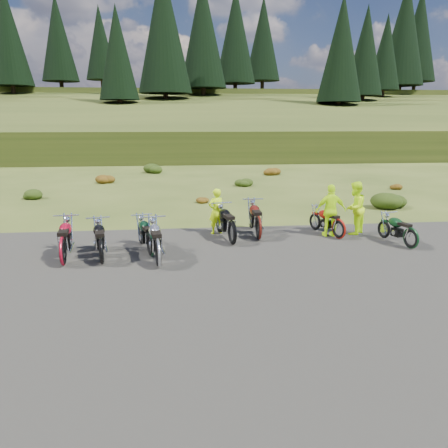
{
  "coord_description": "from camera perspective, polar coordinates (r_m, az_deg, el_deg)",
  "views": [
    {
      "loc": [
        -1.51,
        -12.0,
        4.02
      ],
      "look_at": [
        -0.15,
        0.83,
        0.92
      ],
      "focal_mm": 35.0,
      "sensor_mm": 36.0,
      "label": 1
    }
  ],
  "objects": [
    {
      "name": "conifer_19",
      "position": [
        84.38,
        -20.9,
        21.77
      ],
      "size": [
        6.16,
        6.16,
        16.0
      ],
      "color": "black",
      "rests_on": "ground"
    },
    {
      "name": "gravel_pad",
      "position": [
        10.89,
        2.36,
        -8.18
      ],
      "size": [
        20.0,
        12.0,
        0.04
      ],
      "primitive_type": "cube",
      "color": "black",
      "rests_on": "ground"
    },
    {
      "name": "shrub_3",
      "position": [
        34.14,
        -9.12,
        7.35
      ],
      "size": [
        1.56,
        1.56,
        0.92
      ],
      "primitive_type": "ellipsoid",
      "color": "black",
      "rests_on": "ground"
    },
    {
      "name": "motorcycle_5",
      "position": [
        14.32,
        1.09,
        -2.81
      ],
      "size": [
        1.16,
        2.4,
        1.2
      ],
      "primitive_type": null,
      "rotation": [
        0.0,
        0.0,
        1.75
      ],
      "color": "black",
      "rests_on": "ground"
    },
    {
      "name": "hill_plateau",
      "position": [
        122.08,
        -5.48,
        11.55
      ],
      "size": [
        300.0,
        90.0,
        9.17
      ],
      "primitive_type": "cube",
      "color": "#303E14",
      "rests_on": "ground"
    },
    {
      "name": "shrub_6",
      "position": [
        32.75,
        6.19,
        7.05
      ],
      "size": [
        1.3,
        1.3,
        0.77
      ],
      "primitive_type": "ellipsoid",
      "color": "#6D330D",
      "rests_on": "ground"
    },
    {
      "name": "motorcycle_3",
      "position": [
        12.31,
        -8.53,
        -5.71
      ],
      "size": [
        1.07,
        2.38,
        1.2
      ],
      "primitive_type": null,
      "rotation": [
        0.0,
        0.0,
        1.71
      ],
      "color": "#BCBBC1",
      "rests_on": "ground"
    },
    {
      "name": "motorcycle_6",
      "position": [
        15.52,
        14.68,
        -1.96
      ],
      "size": [
        1.28,
        2.06,
        1.02
      ],
      "primitive_type": null,
      "rotation": [
        0.0,
        0.0,
        1.92
      ],
      "color": "#9A140B",
      "rests_on": "ground"
    },
    {
      "name": "conifer_23",
      "position": [
        75.35,
        -2.78,
        23.77
      ],
      "size": [
        7.48,
        7.48,
        19.0
      ],
      "color": "black",
      "rests_on": "ground"
    },
    {
      "name": "person_middle",
      "position": [
        15.52,
        -1.03,
        1.57
      ],
      "size": [
        0.69,
        0.58,
        1.62
      ],
      "primitive_type": "imported",
      "rotation": [
        0.0,
        0.0,
        3.51
      ],
      "color": "#BEED0C",
      "rests_on": "ground"
    },
    {
      "name": "motorcycle_4",
      "position": [
        14.95,
        4.52,
        -2.14
      ],
      "size": [
        0.8,
        2.33,
        1.22
      ],
      "primitive_type": null,
      "rotation": [
        0.0,
        0.0,
        1.56
      ],
      "color": "#4E130D",
      "rests_on": "ground"
    },
    {
      "name": "motorcycle_7",
      "position": [
        15.1,
        23.1,
        -3.06
      ],
      "size": [
        1.06,
        2.0,
        1.0
      ],
      "primitive_type": null,
      "rotation": [
        0.0,
        0.0,
        1.81
      ],
      "color": "#0E3316",
      "rests_on": "ground"
    },
    {
      "name": "conifer_26",
      "position": [
        65.69,
        15.08,
        21.25
      ],
      "size": [
        6.16,
        6.16,
        16.0
      ],
      "color": "black",
      "rests_on": "ground"
    },
    {
      "name": "conifer_29",
      "position": [
        90.03,
        22.5,
        22.1
      ],
      "size": [
        7.92,
        7.92,
        20.0
      ],
      "color": "black",
      "rests_on": "ground"
    },
    {
      "name": "shrub_2",
      "position": [
        29.21,
        -15.35,
        5.87
      ],
      "size": [
        1.3,
        1.3,
        0.77
      ],
      "primitive_type": "ellipsoid",
      "color": "#6D330D",
      "rests_on": "ground"
    },
    {
      "name": "motorcycle_2",
      "position": [
        13.28,
        -9.51,
        -4.3
      ],
      "size": [
        1.23,
        2.18,
        1.09
      ],
      "primitive_type": null,
      "rotation": [
        0.0,
        0.0,
        1.85
      ],
      "color": "black",
      "rests_on": "ground"
    },
    {
      "name": "shrub_7",
      "position": [
        21.77,
        20.85,
        3.2
      ],
      "size": [
        1.56,
        1.56,
        0.92
      ],
      "primitive_type": "ellipsoid",
      "color": "black",
      "rests_on": "ground"
    },
    {
      "name": "ground",
      "position": [
        12.75,
        1.05,
        -4.88
      ],
      "size": [
        300.0,
        300.0,
        0.0
      ],
      "primitive_type": "plane",
      "color": "#364416",
      "rests_on": "ground"
    },
    {
      "name": "shrub_1",
      "position": [
        24.79,
        -23.88,
        3.72
      ],
      "size": [
        1.03,
        1.03,
        0.61
      ],
      "primitive_type": "ellipsoid",
      "color": "black",
      "rests_on": "ground"
    },
    {
      "name": "shrub_8",
      "position": [
        27.77,
        21.3,
        4.73
      ],
      "size": [
        0.77,
        0.77,
        0.45
      ],
      "primitive_type": "ellipsoid",
      "color": "#6D330D",
      "rests_on": "ground"
    },
    {
      "name": "person_right_a",
      "position": [
        16.13,
        16.68,
        1.91
      ],
      "size": [
        1.15,
        1.15,
        1.88
      ],
      "primitive_type": "imported",
      "rotation": [
        0.0,
        0.0,
        3.93
      ],
      "color": "#BEED0C",
      "rests_on": "ground"
    },
    {
      "name": "person_right_b",
      "position": [
        15.6,
        13.77,
        1.61
      ],
      "size": [
        1.07,
        0.45,
        1.82
      ],
      "primitive_type": "imported",
      "rotation": [
        0.0,
        0.0,
        3.15
      ],
      "color": "#BEED0C",
      "rests_on": "ground"
    },
    {
      "name": "conifer_30",
      "position": [
        98.15,
        24.09,
        21.57
      ],
      "size": [
        7.48,
        7.48,
        19.0
      ],
      "color": "black",
      "rests_on": "ground"
    },
    {
      "name": "conifer_20",
      "position": [
        89.09,
        -15.87,
        21.82
      ],
      "size": [
        5.72,
        5.72,
        15.0
      ],
      "color": "black",
      "rests_on": "ground"
    },
    {
      "name": "conifer_25",
      "position": [
        88.79,
        5.13,
        22.94
      ],
      "size": [
        6.6,
        6.6,
        17.0
      ],
      "color": "black",
      "rests_on": "ground"
    },
    {
      "name": "motorcycle_0",
      "position": [
        12.89,
        -15.63,
        -5.19
      ],
      "size": [
        1.15,
        2.27,
        1.14
      ],
      "primitive_type": null,
      "rotation": [
        0.0,
        0.0,
        1.78
      ],
      "color": "black",
      "rests_on": "ground"
    },
    {
      "name": "shrub_5",
      "position": [
        27.06,
        2.52,
        5.6
      ],
      "size": [
        1.03,
        1.03,
        0.61
      ],
      "primitive_type": "ellipsoid",
      "color": "black",
      "rests_on": "ground"
    },
    {
      "name": "conifer_24",
      "position": [
        81.92,
        1.51,
        23.44
      ],
      "size": [
        7.04,
        7.04,
        18.0
      ],
      "color": "black",
      "rests_on": "ground"
    },
    {
      "name": "conifer_28",
      "position": [
        81.46,
        20.36,
        20.28
      ],
      "size": [
        5.28,
        5.28,
        14.0
      ],
      "color": "black",
      "rests_on": "ground"
    },
    {
      "name": "conifer_22",
      "position": [
        69.2,
        -7.89,
        24.0
      ],
      "size": [
        7.92,
        7.92,
        20.0
      ],
      "color": "black",
      "rests_on": "ground"
    },
    {
      "name": "conifer_27",
      "position": [
        73.51,
        18.01,
        20.73
      ],
      "size": [
        5.72,
        5.72,
        15.0
      ],
      "color": "black",
      "rests_on": "ground"
    },
    {
      "name": "hill_slope",
      "position": [
        62.15,
        -4.74,
        9.75
      ],
      "size": [
        300.0,
        45.97,
        9.37
      ],
      "primitive_type": null,
      "rotation": [
        0.14,
        0.0,
        0.0
      ],
      "color": "#303E14",
      "rests_on": "ground"
    },
    {
      "name": "shrub_4",
      "position": [
        21.57,
        -3.03,
        3.35
      ],
      "size": [
        0.77,
        0.77,
        0.45
      ],
      "primitive_type": "ellipsoid",
      "color": "#6D330D",
      "rests_on": "ground"
    },
    {
      "name": "motorcycle_1",
      "position": [
        13.12,
        -20.17,
        -5.2
      ],
      "size": [
        1.03,
        2.38,
        1.21
      ],
      "primitive_type": null,
      "rotation": [
        0.0,
        0.0,
        1.69
      ],
      "color": "maroon",
      "rests_on": "ground"
    },
    {
      "name": "conifer_21",
      "position": [
        63.04,
        -13.77,
        20.93
      ],
      "size": [
        5.28,
        5.28,
        14.0
      ],
      "color": "black",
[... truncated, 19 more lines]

